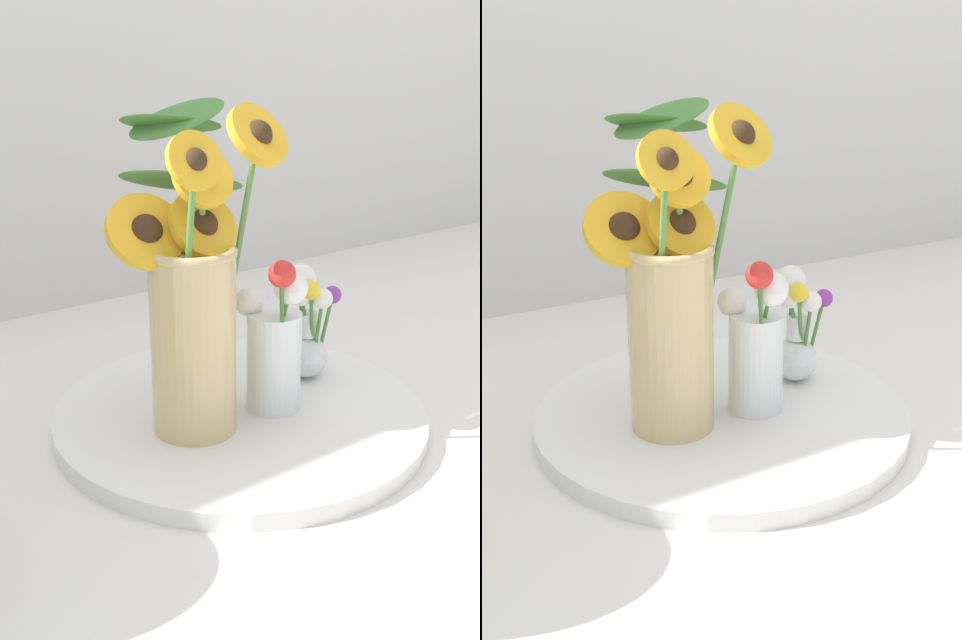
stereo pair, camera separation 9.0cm
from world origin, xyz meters
The scene contains 5 objects.
ground_plane centered at (0.00, 0.00, 0.00)m, with size 6.00×6.00×0.00m, color silver.
serving_tray centered at (-0.01, 0.06, 0.01)m, with size 0.46×0.46×0.02m.
mason_jar_sunflowers centered at (-0.08, 0.05, 0.18)m, with size 0.23×0.18×0.38m.
vase_small_center centered at (0.02, 0.03, 0.10)m, with size 0.07×0.10×0.20m.
vase_bulb_right centered at (0.12, 0.08, 0.09)m, with size 0.08×0.07×0.16m.
Camera 1 is at (-0.51, -0.62, 0.45)m, focal length 42.00 mm.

